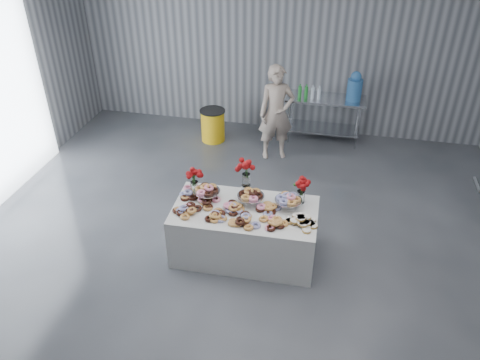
{
  "coord_description": "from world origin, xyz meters",
  "views": [
    {
      "loc": [
        1.14,
        -4.4,
        4.4
      ],
      "look_at": [
        0.02,
        0.73,
        1.02
      ],
      "focal_mm": 35.0,
      "sensor_mm": 36.0,
      "label": 1
    }
  ],
  "objects_px": {
    "prep_table": "(325,111)",
    "person": "(276,113)",
    "trash_barrel": "(213,125)",
    "display_table": "(245,232)",
    "water_jug": "(355,87)"
  },
  "relations": [
    {
      "from": "prep_table",
      "to": "water_jug",
      "type": "bearing_deg",
      "value": -0.0
    },
    {
      "from": "prep_table",
      "to": "person",
      "type": "bearing_deg",
      "value": -134.73
    },
    {
      "from": "prep_table",
      "to": "trash_barrel",
      "type": "height_order",
      "value": "prep_table"
    },
    {
      "from": "display_table",
      "to": "prep_table",
      "type": "xyz_separation_m",
      "value": [
        0.82,
        3.64,
        0.24
      ]
    },
    {
      "from": "display_table",
      "to": "trash_barrel",
      "type": "height_order",
      "value": "display_table"
    },
    {
      "from": "prep_table",
      "to": "water_jug",
      "type": "height_order",
      "value": "water_jug"
    },
    {
      "from": "display_table",
      "to": "water_jug",
      "type": "bearing_deg",
      "value": 70.08
    },
    {
      "from": "water_jug",
      "to": "person",
      "type": "height_order",
      "value": "person"
    },
    {
      "from": "prep_table",
      "to": "person",
      "type": "xyz_separation_m",
      "value": [
        -0.83,
        -0.84,
        0.25
      ]
    },
    {
      "from": "prep_table",
      "to": "person",
      "type": "relative_size",
      "value": 0.86
    },
    {
      "from": "display_table",
      "to": "prep_table",
      "type": "relative_size",
      "value": 1.27
    },
    {
      "from": "display_table",
      "to": "prep_table",
      "type": "distance_m",
      "value": 3.74
    },
    {
      "from": "trash_barrel",
      "to": "prep_table",
      "type": "bearing_deg",
      "value": 12.47
    },
    {
      "from": "person",
      "to": "trash_barrel",
      "type": "bearing_deg",
      "value": 144.07
    },
    {
      "from": "person",
      "to": "prep_table",
      "type": "bearing_deg",
      "value": 25.23
    }
  ]
}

